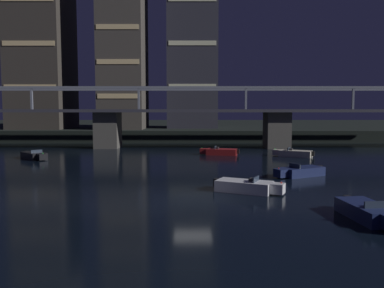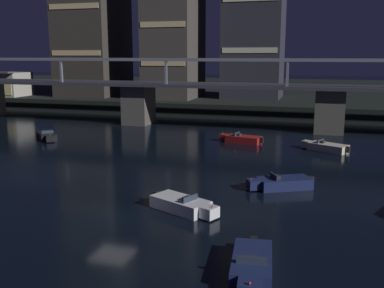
% 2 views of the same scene
% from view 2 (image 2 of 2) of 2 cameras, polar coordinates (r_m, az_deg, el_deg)
% --- Properties ---
extents(ground_plane, '(400.00, 400.00, 0.00)m').
position_cam_2_polar(ground_plane, '(28.18, -10.31, -9.27)').
color(ground_plane, black).
extents(far_riverbank, '(240.00, 80.00, 2.20)m').
position_cam_2_polar(far_riverbank, '(108.11, 9.84, 6.61)').
color(far_riverbank, black).
rests_on(far_riverbank, ground).
extents(river_bridge, '(85.16, 6.40, 9.38)m').
position_cam_2_polar(river_bridge, '(60.55, 4.71, 6.02)').
color(river_bridge, '#4C4944').
rests_on(river_bridge, ground).
extents(tower_west_tall, '(8.50, 12.11, 31.98)m').
position_cam_2_polar(tower_west_tall, '(81.43, -2.36, 17.17)').
color(tower_west_tall, '#423D38').
rests_on(tower_west_tall, far_riverbank).
extents(speedboat_near_right, '(4.98, 3.32, 1.16)m').
position_cam_2_polar(speedboat_near_right, '(28.68, -1.18, -7.82)').
color(speedboat_near_right, silver).
rests_on(speedboat_near_right, ground).
extents(speedboat_mid_left, '(4.33, 4.44, 1.16)m').
position_cam_2_polar(speedboat_mid_left, '(55.33, -18.17, 1.01)').
color(speedboat_mid_left, black).
rests_on(speedboat_mid_left, ground).
extents(speedboat_mid_center, '(4.92, 3.44, 1.16)m').
position_cam_2_polar(speedboat_mid_center, '(48.19, 16.84, -0.39)').
color(speedboat_mid_center, beige).
rests_on(speedboat_mid_center, ground).
extents(speedboat_mid_right, '(5.21, 2.62, 1.16)m').
position_cam_2_polar(speedboat_mid_right, '(50.81, 6.43, 0.63)').
color(speedboat_mid_right, maroon).
rests_on(speedboat_mid_right, ground).
extents(speedboat_far_left, '(4.91, 3.46, 1.16)m').
position_cam_2_polar(speedboat_far_left, '(34.01, 11.45, -4.95)').
color(speedboat_far_left, '#19234C').
rests_on(speedboat_far_left, ground).
extents(speedboat_far_right, '(2.22, 5.23, 1.16)m').
position_cam_2_polar(speedboat_far_right, '(21.12, 7.70, -15.27)').
color(speedboat_far_right, '#19234C').
rests_on(speedboat_far_right, ground).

